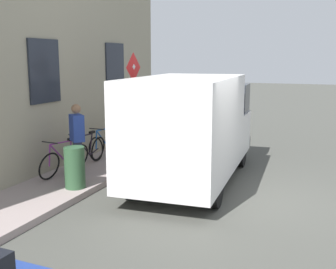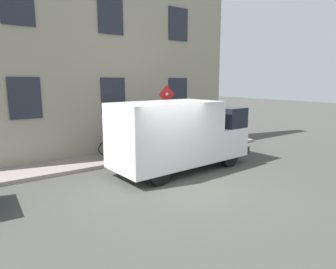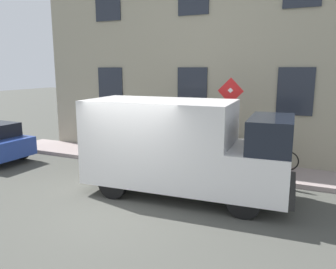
{
  "view_description": "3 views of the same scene",
  "coord_description": "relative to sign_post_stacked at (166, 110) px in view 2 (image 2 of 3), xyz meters",
  "views": [
    {
      "loc": [
        -1.75,
        8.24,
        2.93
      ],
      "look_at": [
        1.91,
        -1.0,
        1.09
      ],
      "focal_mm": 44.88,
      "sensor_mm": 36.0,
      "label": 1
    },
    {
      "loc": [
        -7.08,
        5.43,
        3.21
      ],
      "look_at": [
        2.91,
        -1.62,
        1.0
      ],
      "focal_mm": 31.79,
      "sensor_mm": 36.0,
      "label": 2
    },
    {
      "loc": [
        -6.58,
        -4.1,
        3.3
      ],
      "look_at": [
        2.59,
        0.01,
        1.31
      ],
      "focal_mm": 35.67,
      "sensor_mm": 36.0,
      "label": 3
    }
  ],
  "objects": [
    {
      "name": "bicycle_black",
      "position": [
        0.94,
        0.85,
        -1.5
      ],
      "size": [
        0.46,
        1.71,
        0.89
      ],
      "rotation": [
        0.0,
        0.0,
        1.57
      ],
      "color": "black",
      "rests_on": "sidewalk_slab"
    },
    {
      "name": "bicycle_purple",
      "position": [
        0.94,
        1.84,
        -1.5
      ],
      "size": [
        0.46,
        1.72,
        0.89
      ],
      "rotation": [
        0.0,
        0.0,
        1.46
      ],
      "color": "black",
      "rests_on": "sidewalk_slab"
    },
    {
      "name": "sign_post_stacked",
      "position": [
        0.0,
        0.0,
        0.0
      ],
      "size": [
        0.15,
        0.56,
        2.79
      ],
      "color": "#474C47",
      "rests_on": "sidewalk_slab"
    },
    {
      "name": "bicycle_blue",
      "position": [
        0.94,
        -0.14,
        -1.5
      ],
      "size": [
        0.46,
        1.71,
        0.89
      ],
      "rotation": [
        0.0,
        0.0,
        1.52
      ],
      "color": "black",
      "rests_on": "sidewalk_slab"
    },
    {
      "name": "delivery_van",
      "position": [
        -1.92,
        0.78,
        -0.68
      ],
      "size": [
        2.31,
        5.44,
        2.5
      ],
      "rotation": [
        0.0,
        0.0,
        4.77
      ],
      "color": "white",
      "rests_on": "ground_plane"
    },
    {
      "name": "pedestrian",
      "position": [
        0.58,
        1.81,
        -0.95
      ],
      "size": [
        0.47,
        0.46,
        1.72
      ],
      "rotation": [
        0.0,
        0.0,
        0.86
      ],
      "color": "#262B47",
      "rests_on": "sidewalk_slab"
    },
    {
      "name": "litter_bin",
      "position": [
        0.14,
        2.6,
        -1.43
      ],
      "size": [
        0.44,
        0.44,
        0.9
      ],
      "primitive_type": "cylinder",
      "color": "#2D5133",
      "rests_on": "sidewalk_slab"
    },
    {
      "name": "building_facade",
      "position": [
        1.83,
        1.74,
        2.04
      ],
      "size": [
        0.75,
        12.52,
        8.11
      ],
      "color": "gray",
      "rests_on": "ground_plane"
    },
    {
      "name": "sidewalk_slab",
      "position": [
        0.64,
        1.74,
        -1.95
      ],
      "size": [
        1.7,
        14.52,
        0.14
      ],
      "primitive_type": "cube",
      "color": "gray",
      "rests_on": "ground_plane"
    },
    {
      "name": "ground_plane",
      "position": [
        -3.2,
        1.74,
        -2.02
      ],
      "size": [
        80.0,
        80.0,
        0.0
      ],
      "primitive_type": "plane",
      "color": "#44453F"
    },
    {
      "name": "bicycle_orange",
      "position": [
        0.94,
        -1.13,
        -1.5
      ],
      "size": [
        0.46,
        1.71,
        0.89
      ],
      "rotation": [
        0.0,
        0.0,
        1.58
      ],
      "color": "black",
      "rests_on": "sidewalk_slab"
    }
  ]
}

